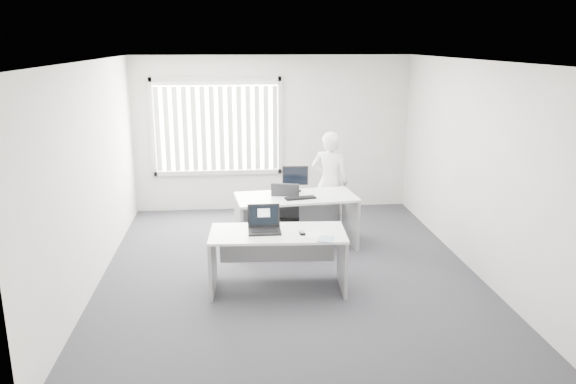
{
  "coord_description": "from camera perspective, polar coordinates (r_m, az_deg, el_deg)",
  "views": [
    {
      "loc": [
        -0.71,
        -7.11,
        3.04
      ],
      "look_at": [
        0.0,
        0.15,
        1.07
      ],
      "focal_mm": 35.0,
      "sensor_mm": 36.0,
      "label": 1
    }
  ],
  "objects": [
    {
      "name": "monitor",
      "position": [
        8.56,
        0.74,
        1.36
      ],
      "size": [
        0.4,
        0.14,
        0.39
      ],
      "primitive_type": null,
      "rotation": [
        0.0,
        0.0,
        -0.05
      ],
      "color": "black",
      "rests_on": "desk_far"
    },
    {
      "name": "paper_sheet",
      "position": [
        6.84,
        2.42,
        -4.34
      ],
      "size": [
        0.33,
        0.23,
        0.0
      ],
      "primitive_type": "cube",
      "rotation": [
        0.0,
        0.0,
        -0.02
      ],
      "color": "white",
      "rests_on": "desk_near"
    },
    {
      "name": "booklet",
      "position": [
        6.69,
        3.86,
        -4.77
      ],
      "size": [
        0.24,
        0.27,
        0.01
      ],
      "primitive_type": "cube",
      "rotation": [
        0.0,
        0.0,
        -0.37
      ],
      "color": "white",
      "rests_on": "desk_near"
    },
    {
      "name": "desk_near",
      "position": [
        7.0,
        -1.05,
        -5.73
      ],
      "size": [
        1.71,
        0.87,
        0.76
      ],
      "rotation": [
        0.0,
        0.0,
        -0.06
      ],
      "color": "silver",
      "rests_on": "ground"
    },
    {
      "name": "blinds",
      "position": [
        10.13,
        -7.23,
        6.38
      ],
      "size": [
        2.2,
        0.1,
        1.5
      ],
      "primitive_type": null,
      "color": "white",
      "rests_on": "wall_back"
    },
    {
      "name": "mouse",
      "position": [
        6.83,
        1.45,
        -4.14
      ],
      "size": [
        0.07,
        0.11,
        0.04
      ],
      "primitive_type": null,
      "rotation": [
        0.0,
        0.0,
        0.04
      ],
      "color": "silver",
      "rests_on": "paper_sheet"
    },
    {
      "name": "person",
      "position": [
        9.06,
        4.27,
        0.99
      ],
      "size": [
        0.72,
        0.61,
        1.67
      ],
      "primitive_type": "imported",
      "rotation": [
        0.0,
        0.0,
        2.73
      ],
      "color": "silver",
      "rests_on": "ground"
    },
    {
      "name": "wall_right",
      "position": [
        7.97,
        18.29,
        2.49
      ],
      "size": [
        0.02,
        6.0,
        2.8
      ],
      "primitive_type": "cube",
      "color": "silver",
      "rests_on": "ground"
    },
    {
      "name": "wall_back",
      "position": [
        10.27,
        -1.58,
        5.93
      ],
      "size": [
        5.0,
        0.02,
        2.8
      ],
      "primitive_type": "cube",
      "color": "silver",
      "rests_on": "ground"
    },
    {
      "name": "desk_far",
      "position": [
        8.4,
        0.81,
        -1.89
      ],
      "size": [
        1.85,
        1.01,
        0.81
      ],
      "rotation": [
        0.0,
        0.0,
        0.11
      ],
      "color": "silver",
      "rests_on": "ground"
    },
    {
      "name": "wall_front",
      "position": [
        4.48,
        3.91,
        -6.35
      ],
      "size": [
        5.0,
        0.02,
        2.8
      ],
      "primitive_type": "cube",
      "color": "silver",
      "rests_on": "ground"
    },
    {
      "name": "office_chair",
      "position": [
        8.33,
        -0.41,
        -3.99
      ],
      "size": [
        0.67,
        0.67,
        1.0
      ],
      "rotation": [
        0.0,
        0.0,
        -0.21
      ],
      "color": "black",
      "rests_on": "ground"
    },
    {
      "name": "ground",
      "position": [
        7.77,
        0.08,
        -7.91
      ],
      "size": [
        6.0,
        6.0,
        0.0
      ],
      "primitive_type": "plane",
      "color": "#434249",
      "rests_on": "ground"
    },
    {
      "name": "keyboard",
      "position": [
        8.19,
        1.27,
        -0.62
      ],
      "size": [
        0.47,
        0.23,
        0.02
      ],
      "primitive_type": "cube",
      "rotation": [
        0.0,
        0.0,
        0.19
      ],
      "color": "black",
      "rests_on": "desk_far"
    },
    {
      "name": "laptop",
      "position": [
        6.86,
        -2.41,
        -2.89
      ],
      "size": [
        0.4,
        0.36,
        0.31
      ],
      "primitive_type": null,
      "rotation": [
        0.0,
        0.0,
        -0.01
      ],
      "color": "black",
      "rests_on": "desk_near"
    },
    {
      "name": "window",
      "position": [
        10.18,
        -7.23,
        6.6
      ],
      "size": [
        2.32,
        0.06,
        1.76
      ],
      "primitive_type": "cube",
      "color": "#B7B7B2",
      "rests_on": "wall_back"
    },
    {
      "name": "ceiling",
      "position": [
        7.15,
        0.09,
        13.21
      ],
      "size": [
        5.0,
        6.0,
        0.02
      ],
      "primitive_type": "cube",
      "color": "white",
      "rests_on": "wall_back"
    },
    {
      "name": "wall_left",
      "position": [
        7.51,
        -19.26,
        1.67
      ],
      "size": [
        0.02,
        6.0,
        2.8
      ],
      "primitive_type": "cube",
      "color": "silver",
      "rests_on": "ground"
    }
  ]
}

